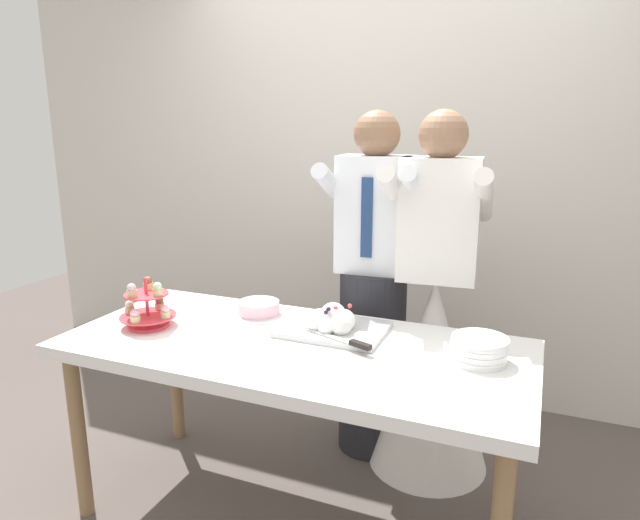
# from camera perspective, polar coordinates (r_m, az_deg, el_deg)

# --- Properties ---
(ground_plane) EXTENTS (8.00, 8.00, 0.00)m
(ground_plane) POSITION_cam_1_polar(r_m,az_deg,el_deg) (2.56, -2.58, -24.77)
(ground_plane) COLOR #564C47
(rear_wall) EXTENTS (5.20, 0.10, 2.90)m
(rear_wall) POSITION_cam_1_polar(r_m,az_deg,el_deg) (3.31, 7.49, 11.15)
(rear_wall) COLOR beige
(rear_wall) RESTS_ON ground_plane
(dessert_table) EXTENTS (1.80, 0.80, 0.78)m
(dessert_table) POSITION_cam_1_polar(r_m,az_deg,el_deg) (2.19, -2.78, -10.29)
(dessert_table) COLOR white
(dessert_table) RESTS_ON ground_plane
(cupcake_stand) EXTENTS (0.23, 0.23, 0.21)m
(cupcake_stand) POSITION_cam_1_polar(r_m,az_deg,el_deg) (2.41, -17.36, -4.78)
(cupcake_stand) COLOR #D83F4C
(cupcake_stand) RESTS_ON dessert_table
(main_cake_tray) EXTENTS (0.43, 0.35, 0.12)m
(main_cake_tray) POSITION_cam_1_polar(r_m,az_deg,el_deg) (2.25, 1.37, -6.49)
(main_cake_tray) COLOR silver
(main_cake_tray) RESTS_ON dessert_table
(plate_stack) EXTENTS (0.21, 0.21, 0.09)m
(plate_stack) POSITION_cam_1_polar(r_m,az_deg,el_deg) (2.07, 16.02, -8.82)
(plate_stack) COLOR white
(plate_stack) RESTS_ON dessert_table
(round_cake) EXTENTS (0.24, 0.24, 0.07)m
(round_cake) POSITION_cam_1_polar(r_m,az_deg,el_deg) (2.46, -6.34, -5.05)
(round_cake) COLOR white
(round_cake) RESTS_ON dessert_table
(person_groom) EXTENTS (0.49, 0.51, 1.66)m
(person_groom) POSITION_cam_1_polar(r_m,az_deg,el_deg) (2.68, 5.47, -4.70)
(person_groom) COLOR #232328
(person_groom) RESTS_ON ground_plane
(person_bride) EXTENTS (0.56, 0.56, 1.66)m
(person_bride) POSITION_cam_1_polar(r_m,az_deg,el_deg) (2.64, 11.50, -9.04)
(person_bride) COLOR white
(person_bride) RESTS_ON ground_plane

